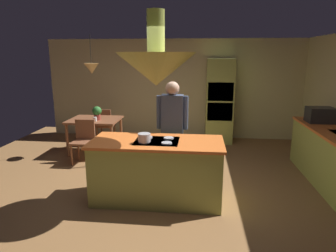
% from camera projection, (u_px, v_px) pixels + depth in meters
% --- Properties ---
extents(ground, '(8.16, 8.16, 0.00)m').
position_uv_depth(ground, '(159.00, 193.00, 4.69)').
color(ground, olive).
extents(wall_back, '(6.80, 0.10, 2.55)m').
position_uv_depth(wall_back, '(177.00, 89.00, 7.73)').
color(wall_back, beige).
rests_on(wall_back, ground).
extents(kitchen_island, '(1.94, 0.87, 0.94)m').
position_uv_depth(kitchen_island, '(157.00, 170.00, 4.39)').
color(kitchen_island, '#A0A84C').
rests_on(kitchen_island, ground).
extents(counter_run_right, '(0.73, 2.52, 0.92)m').
position_uv_depth(counter_run_right, '(334.00, 159.00, 4.86)').
color(counter_run_right, '#A0A84C').
rests_on(counter_run_right, ground).
extents(oven_tower, '(0.66, 0.62, 2.06)m').
position_uv_depth(oven_tower, '(219.00, 101.00, 7.28)').
color(oven_tower, '#A0A84C').
rests_on(oven_tower, ground).
extents(dining_table, '(1.09, 0.89, 0.76)m').
position_uv_depth(dining_table, '(95.00, 123.00, 6.55)').
color(dining_table, brown).
rests_on(dining_table, ground).
extents(person_at_island, '(0.53, 0.23, 1.72)m').
position_uv_depth(person_at_island, '(172.00, 125.00, 4.93)').
color(person_at_island, tan).
rests_on(person_at_island, ground).
extents(range_hood, '(1.10, 1.10, 1.00)m').
position_uv_depth(range_hood, '(156.00, 67.00, 4.04)').
color(range_hood, '#A0A84C').
extents(pendant_light_over_table, '(0.32, 0.32, 0.82)m').
position_uv_depth(pendant_light_over_table, '(92.00, 68.00, 6.27)').
color(pendant_light_over_table, '#E0B266').
extents(chair_facing_island, '(0.40, 0.40, 0.87)m').
position_uv_depth(chair_facing_island, '(84.00, 138.00, 5.94)').
color(chair_facing_island, brown).
rests_on(chair_facing_island, ground).
extents(chair_by_back_wall, '(0.40, 0.40, 0.87)m').
position_uv_depth(chair_by_back_wall, '(105.00, 124.00, 7.23)').
color(chair_by_back_wall, brown).
rests_on(chair_by_back_wall, ground).
extents(potted_plant_on_table, '(0.20, 0.20, 0.30)m').
position_uv_depth(potted_plant_on_table, '(97.00, 112.00, 6.39)').
color(potted_plant_on_table, '#99382D').
rests_on(potted_plant_on_table, dining_table).
extents(cup_on_table, '(0.07, 0.07, 0.09)m').
position_uv_depth(cup_on_table, '(95.00, 119.00, 6.29)').
color(cup_on_table, white).
rests_on(cup_on_table, dining_table).
extents(microwave_on_counter, '(0.46, 0.36, 0.28)m').
position_uv_depth(microwave_on_counter, '(320.00, 115.00, 5.45)').
color(microwave_on_counter, '#232326').
rests_on(microwave_on_counter, counter_run_right).
extents(cooking_pot_on_cooktop, '(0.18, 0.18, 0.12)m').
position_uv_depth(cooking_pot_on_cooktop, '(144.00, 138.00, 4.15)').
color(cooking_pot_on_cooktop, '#B2B2B7').
rests_on(cooking_pot_on_cooktop, kitchen_island).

